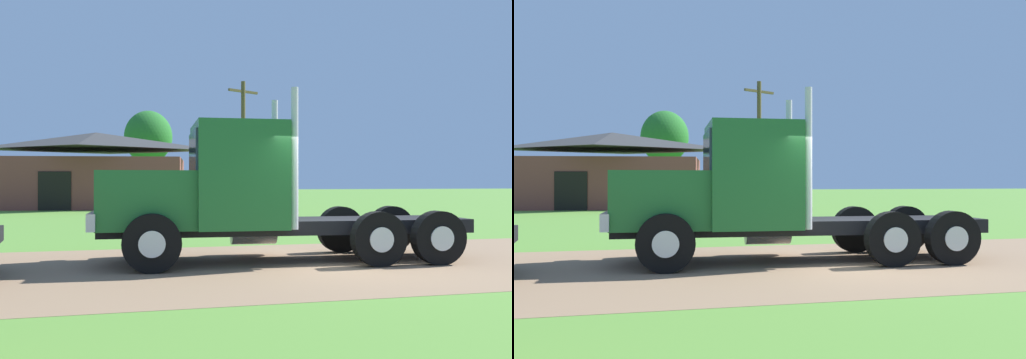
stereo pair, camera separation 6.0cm
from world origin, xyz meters
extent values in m
plane|color=#588C34|center=(0.00, 0.00, 0.00)|extent=(200.00, 200.00, 0.00)
cube|color=#8E7052|center=(0.00, 0.00, 0.00)|extent=(120.00, 6.79, 0.01)
cube|color=black|center=(-0.66, 0.59, 0.72)|extent=(7.66, 1.97, 0.28)
cube|color=#23662D|center=(-3.52, 0.77, 1.29)|extent=(1.98, 2.09, 1.13)
cube|color=silver|center=(-4.49, 0.83, 0.90)|extent=(0.29, 2.17, 0.32)
cube|color=#23662D|center=(-1.72, 0.66, 1.77)|extent=(1.88, 2.36, 2.09)
cube|color=#2D3D4C|center=(-2.61, 0.71, 2.18)|extent=(0.16, 1.88, 0.92)
cylinder|color=silver|center=(-0.78, -0.29, 2.09)|extent=(0.14, 0.14, 2.73)
cylinder|color=silver|center=(-0.67, 1.49, 2.09)|extent=(0.14, 0.14, 2.73)
cylinder|color=silver|center=(-1.14, 1.61, 0.51)|extent=(1.03, 0.58, 0.52)
cylinder|color=black|center=(-3.49, -0.36, 0.53)|extent=(1.08, 0.37, 1.06)
cylinder|color=silver|center=(-3.50, -0.52, 0.53)|extent=(0.48, 0.07, 0.48)
cylinder|color=black|center=(-3.35, 1.89, 0.53)|extent=(1.08, 0.37, 1.06)
cylinder|color=silver|center=(-3.34, 2.05, 0.53)|extent=(0.48, 0.07, 0.48)
cylinder|color=black|center=(2.05, -0.70, 0.53)|extent=(1.08, 0.37, 1.06)
cylinder|color=silver|center=(2.04, -0.86, 0.53)|extent=(0.48, 0.07, 0.48)
cylinder|color=black|center=(2.19, 1.54, 0.53)|extent=(1.08, 0.37, 1.06)
cylinder|color=silver|center=(2.20, 1.70, 0.53)|extent=(0.48, 0.07, 0.48)
cylinder|color=black|center=(0.81, -0.63, 0.53)|extent=(1.08, 0.37, 1.06)
cylinder|color=silver|center=(0.80, -0.79, 0.53)|extent=(0.48, 0.07, 0.48)
cylinder|color=black|center=(0.95, 1.62, 0.53)|extent=(1.08, 0.37, 1.06)
cylinder|color=silver|center=(0.96, 1.78, 0.53)|extent=(0.48, 0.07, 0.48)
cube|color=brown|center=(-5.23, 26.31, 1.53)|extent=(11.68, 8.83, 3.06)
pyramid|color=#333333|center=(-5.23, 26.31, 4.16)|extent=(12.26, 9.27, 1.10)
cube|color=black|center=(-7.37, 22.90, 1.10)|extent=(1.79, 0.33, 2.20)
cylinder|color=brown|center=(3.35, 22.42, 3.81)|extent=(0.26, 0.26, 7.62)
cube|color=brown|center=(3.35, 22.42, 7.02)|extent=(2.02, 1.13, 0.14)
cylinder|color=#513823|center=(-1.10, 41.83, 1.97)|extent=(0.44, 0.44, 3.94)
ellipsoid|color=#266C27|center=(-1.10, 41.83, 5.68)|extent=(4.35, 4.35, 4.78)
camera|label=1|loc=(-4.16, -10.70, 1.65)|focal=39.93mm
camera|label=2|loc=(-4.10, -10.72, 1.65)|focal=39.93mm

